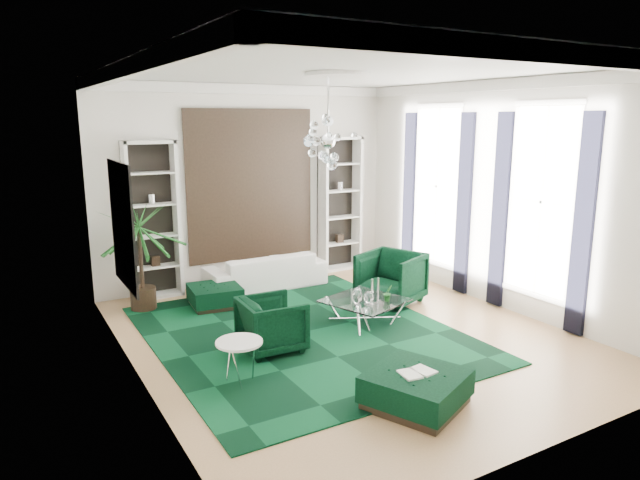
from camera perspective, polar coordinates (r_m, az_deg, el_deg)
floor at (r=8.64m, az=2.64°, el=-9.53°), size 6.00×7.00×0.02m
ceiling at (r=8.06m, az=2.92°, el=16.62°), size 6.00×7.00×0.02m
wall_back at (r=11.21m, az=-7.04°, el=5.50°), size 6.00×0.02×3.80m
wall_front at (r=5.58m, az=22.73°, el=-2.07°), size 6.00×0.02×3.80m
wall_left at (r=6.99m, az=-18.43°, el=0.98°), size 0.02×7.00×3.80m
wall_right at (r=10.07m, az=17.36°, el=4.29°), size 0.02×7.00×3.80m
crown_molding at (r=8.05m, az=2.91°, el=15.84°), size 6.00×7.00×0.18m
ceiling_medallion at (r=8.30m, az=1.74°, el=16.22°), size 0.90×0.90×0.05m
tapestry at (r=11.17m, az=-6.94°, el=5.48°), size 2.50×0.06×2.80m
shelving_left at (r=10.49m, az=-16.37°, el=1.88°), size 0.90×0.38×2.80m
shelving_right at (r=12.00m, az=2.00°, el=3.61°), size 0.90×0.38×2.80m
painting at (r=7.59m, az=-19.06°, el=1.39°), size 0.04×1.30×1.60m
window_near at (r=9.48m, az=21.27°, el=3.56°), size 0.03×1.10×2.90m
curtain_near_a at (r=9.03m, az=24.84°, el=1.26°), size 0.07×0.30×3.25m
curtain_near_b at (r=9.99m, az=17.56°, el=2.77°), size 0.07×0.30×3.25m
window_far at (r=11.12m, az=11.60°, el=5.29°), size 0.03×1.10×2.90m
curtain_far_a at (r=10.56m, az=14.21°, el=3.45°), size 0.07×0.30×3.25m
curtain_far_b at (r=11.72m, az=8.89°, el=4.50°), size 0.07×0.30×3.25m
rug at (r=8.68m, az=-1.88°, el=-9.27°), size 4.20×5.00×0.02m
sofa at (r=10.90m, az=-5.49°, el=-3.07°), size 2.26×0.89×0.66m
armchair_left at (r=8.00m, az=-4.83°, el=-8.40°), size 0.87×0.85×0.76m
armchair_right at (r=10.00m, az=7.10°, el=-3.78°), size 1.29×1.27×0.90m
coffee_table at (r=9.09m, az=4.51°, el=-7.10°), size 1.38×1.38×0.38m
ottoman_side at (r=9.97m, az=-10.46°, el=-5.56°), size 0.91×0.91×0.37m
ottoman_front at (r=6.68m, az=9.58°, el=-14.53°), size 1.30×1.30×0.40m
book at (r=6.59m, az=9.65°, el=-12.88°), size 0.41×0.27×0.03m
side_table at (r=7.11m, az=-8.02°, el=-12.12°), size 0.60×0.60×0.55m
palm at (r=9.86m, az=-17.59°, el=-0.25°), size 1.85×1.85×2.32m
chandelier at (r=8.22m, az=0.81°, el=9.85°), size 0.87×0.87×0.77m
table_plant at (r=8.97m, az=6.81°, el=-5.27°), size 0.15×0.12×0.27m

